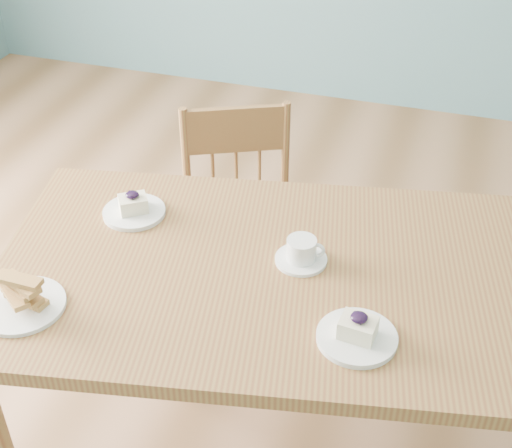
# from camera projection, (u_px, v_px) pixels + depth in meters

# --- Properties ---
(room) EXTENTS (5.01, 5.01, 2.71)m
(room) POSITION_uv_depth(u_px,v_px,m) (241.00, 31.00, 1.50)
(room) COLOR #9E6D4A
(room) RESTS_ON ground
(dining_table) EXTENTS (1.55, 1.07, 0.76)m
(dining_table) POSITION_uv_depth(u_px,v_px,m) (277.00, 292.00, 1.83)
(dining_table) COLOR olive
(dining_table) RESTS_ON ground
(dining_chair) EXTENTS (0.50, 0.49, 0.84)m
(dining_chair) POSITION_uv_depth(u_px,v_px,m) (241.00, 228.00, 2.49)
(dining_chair) COLOR olive
(dining_chair) RESTS_ON ground
(cheesecake_plate_near) EXTENTS (0.18, 0.18, 0.08)m
(cheesecake_plate_near) POSITION_uv_depth(u_px,v_px,m) (357.00, 333.00, 1.57)
(cheesecake_plate_near) COLOR white
(cheesecake_plate_near) RESTS_ON dining_table
(cheesecake_plate_far) EXTENTS (0.17, 0.17, 0.07)m
(cheesecake_plate_far) POSITION_uv_depth(u_px,v_px,m) (134.00, 209.00, 1.96)
(cheesecake_plate_far) COLOR white
(cheesecake_plate_far) RESTS_ON dining_table
(coffee_cup) EXTENTS (0.13, 0.13, 0.07)m
(coffee_cup) POSITION_uv_depth(u_px,v_px,m) (302.00, 252.00, 1.79)
(coffee_cup) COLOR white
(coffee_cup) RESTS_ON dining_table
(biscotti_plate) EXTENTS (0.20, 0.20, 0.09)m
(biscotti_plate) POSITION_uv_depth(u_px,v_px,m) (20.00, 298.00, 1.65)
(biscotti_plate) COLOR white
(biscotti_plate) RESTS_ON dining_table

